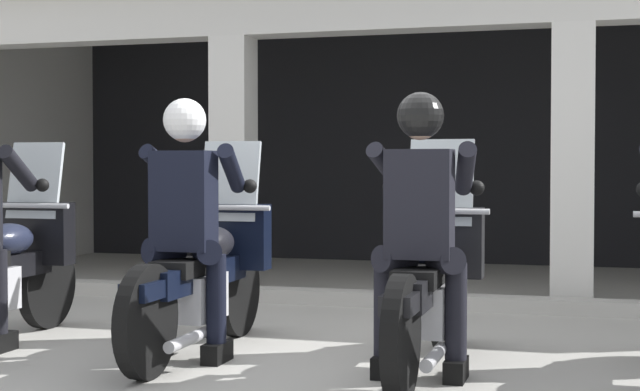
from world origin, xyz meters
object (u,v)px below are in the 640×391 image
object	(u,v)px
police_officer_center_left	(186,206)
motorcycle_center_right	(429,282)
police_officer_center_right	(421,209)
motorcycle_center_left	(205,273)

from	to	relation	value
police_officer_center_left	motorcycle_center_right	xyz separation A→B (m)	(1.45, 0.19, -0.44)
police_officer_center_left	police_officer_center_right	world-z (taller)	same
motorcycle_center_left	police_officer_center_left	xyz separation A→B (m)	(-0.00, -0.28, 0.44)
police_officer_center_left	motorcycle_center_left	bearing A→B (deg)	77.92
motorcycle_center_right	police_officer_center_left	bearing A→B (deg)	178.98
police_officer_center_left	police_officer_center_right	xyz separation A→B (m)	(1.45, -0.09, 0.00)
motorcycle_center_left	motorcycle_center_right	xyz separation A→B (m)	(1.45, -0.09, 0.00)
motorcycle_center_left	motorcycle_center_right	bearing A→B (deg)	-15.45
motorcycle_center_left	police_officer_center_right	distance (m)	1.56
motorcycle_center_left	motorcycle_center_right	distance (m)	1.45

